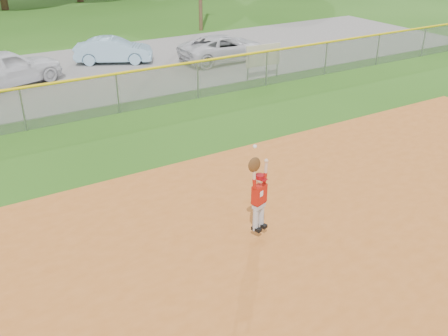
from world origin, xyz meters
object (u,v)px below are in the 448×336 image
(car_white_a, at_px, (6,68))
(ballplayer, at_px, (258,193))
(car_blue, at_px, (114,50))
(sponsor_sign, at_px, (263,56))
(car_white_b, at_px, (225,48))

(car_white_a, distance_m, ballplayer, 15.17)
(car_blue, height_order, ballplayer, ballplayer)
(car_white_a, bearing_deg, ballplayer, 172.82)
(sponsor_sign, height_order, ballplayer, ballplayer)
(car_white_a, xyz_separation_m, car_white_b, (10.14, -1.16, -0.14))
(car_white_b, height_order, sponsor_sign, sponsor_sign)
(car_white_a, xyz_separation_m, car_blue, (5.23, 1.39, -0.16))
(ballplayer, bearing_deg, car_blue, 81.27)
(car_blue, height_order, sponsor_sign, sponsor_sign)
(ballplayer, bearing_deg, car_white_b, 61.68)
(car_white_b, xyz_separation_m, ballplayer, (-7.41, -13.75, 0.46))
(car_white_a, relative_size, sponsor_sign, 2.66)
(car_blue, relative_size, ballplayer, 1.77)
(car_white_b, relative_size, ballplayer, 2.18)
(car_blue, bearing_deg, car_white_b, -91.11)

